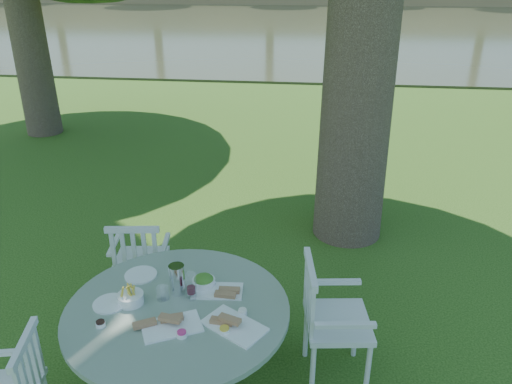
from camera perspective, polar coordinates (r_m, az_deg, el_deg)
ground at (r=5.07m, az=-0.28°, el=-9.73°), size 140.00×140.00×0.00m
table at (r=3.61m, az=-8.86°, el=-14.41°), size 1.54×1.54×0.72m
chair_ne at (r=3.70m, az=7.84°, el=-13.65°), size 0.53×0.55×0.98m
chair_nw at (r=4.49m, az=-13.28°, el=-7.44°), size 0.50×0.48×0.89m
tableware at (r=3.57m, az=-9.03°, el=-11.61°), size 1.24×0.85×0.22m
river at (r=27.31m, az=6.10°, el=18.32°), size 100.00×28.00×0.12m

